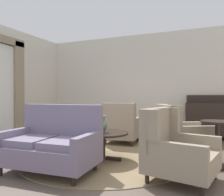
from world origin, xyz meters
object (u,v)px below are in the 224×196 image
Objects in this scene: settee at (52,145)px; armchair_back_corner at (175,150)px; armchair_near_window at (121,126)px; armchair_far_left at (180,136)px; coffee_table at (103,137)px; side_table at (217,140)px; porcelain_vase at (103,125)px; sideboard at (208,119)px.

settee is 1.44× the size of armchair_back_corner.
armchair_far_left is (1.45, -0.80, 0.00)m from armchair_near_window.
armchair_far_left is (1.27, 0.60, 0.01)m from coffee_table.
armchair_near_window is at bearing 151.26° from side_table.
settee is (-0.44, -0.87, -0.21)m from porcelain_vase.
armchair_near_window is at bearing -143.45° from sideboard.
armchair_far_left reaches higher than coffee_table.
armchair_back_corner reaches higher than side_table.
coffee_table is at bearing 61.83° from settee.
coffee_table is 1.40m from armchair_far_left.
porcelain_vase is at bearing -120.86° from sideboard.
armchair_far_left is at bearing 25.35° from coffee_table.
sideboard is (-0.17, 2.53, 0.09)m from side_table.
side_table is (0.61, -0.33, 0.03)m from armchair_far_left.
porcelain_vase is 0.30× the size of armchair_near_window.
porcelain_vase is 1.42m from armchair_far_left.
coffee_table is 0.64× the size of settee.
sideboard is at bearing 59.14° from porcelain_vase.
armchair_back_corner is at bearing 124.38° from armchair_near_window.
coffee_table is 1.44m from armchair_back_corner.
sideboard is (0.44, 2.21, 0.12)m from armchair_far_left.
porcelain_vase is at bearing 80.85° from armchair_back_corner.
porcelain_vase is 0.20× the size of settee.
armchair_far_left is 0.69m from side_table.
sideboard reaches higher than side_table.
armchair_near_window is at bearing 49.76° from armchair_back_corner.
armchair_near_window is at bearing 32.10° from armchair_far_left.
coffee_table is 1.23× the size of side_table.
sideboard is (1.89, 1.40, 0.12)m from armchair_near_window.
settee is (-0.42, -0.89, -0.00)m from coffee_table.
armchair_near_window is at bearing 97.42° from coffee_table.
porcelain_vase is (0.01, -0.03, 0.21)m from coffee_table.
coffee_table is at bearing 86.45° from armchair_far_left.
armchair_near_window is (-0.18, 1.41, 0.01)m from coffee_table.
side_table is at bearing -86.14° from sideboard.
armchair_near_window is (-1.52, 1.93, 0.01)m from armchair_back_corner.
coffee_table is 0.81× the size of armchair_far_left.
coffee_table is at bearing -121.33° from sideboard.
armchair_near_window is 0.86× the size of armchair_far_left.
armchair_near_window is 0.84× the size of sideboard.
settee reaches higher than coffee_table.
armchair_far_left reaches higher than porcelain_vase.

